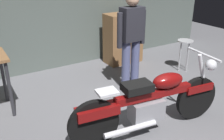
# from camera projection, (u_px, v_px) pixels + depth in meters

# --- Properties ---
(ground_plane) EXTENTS (12.00, 12.00, 0.00)m
(ground_plane) POSITION_uv_depth(u_px,v_px,m) (136.00, 133.00, 3.36)
(ground_plane) COLOR slate
(motorcycle) EXTENTS (2.18, 0.62, 1.00)m
(motorcycle) POSITION_uv_depth(u_px,v_px,m) (151.00, 101.00, 3.25)
(motorcycle) COLOR black
(motorcycle) RESTS_ON ground_plane
(person_standing) EXTENTS (0.57, 0.23, 1.67)m
(person_standing) POSITION_uv_depth(u_px,v_px,m) (131.00, 38.00, 4.26)
(person_standing) COLOR #505680
(person_standing) RESTS_ON ground_plane
(shop_stool) EXTENTS (0.32, 0.32, 0.64)m
(shop_stool) POSITION_uv_depth(u_px,v_px,m) (185.00, 47.00, 5.18)
(shop_stool) COLOR #B2B2B7
(shop_stool) RESTS_ON ground_plane
(wooden_dresser) EXTENTS (0.80, 0.47, 1.10)m
(wooden_dresser) POSITION_uv_depth(u_px,v_px,m) (123.00, 38.00, 5.59)
(wooden_dresser) COLOR brown
(wooden_dresser) RESTS_ON ground_plane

